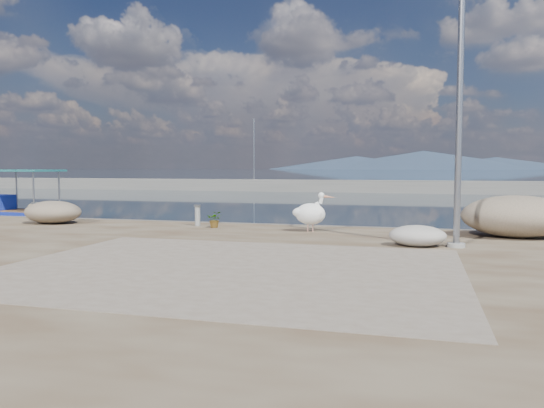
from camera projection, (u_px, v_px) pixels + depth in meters
The scene contains 14 objects.
ground at pixel (233, 264), 13.70m from camera, with size 1400.00×1400.00×0.00m, color #162635.
quay at pixel (97, 318), 7.91m from camera, with size 44.00×22.00×0.50m, color #4A3320.
quay_patch at pixel (229, 268), 10.51m from camera, with size 9.00×7.00×0.01m, color gray.
breakwater at pixel (370, 186), 52.10m from camera, with size 120.00×2.20×7.50m.
mountains at pixel (419, 161), 636.67m from camera, with size 370.00×280.00×22.00m.
boat_left at pixel (25, 219), 23.53m from camera, with size 5.98×2.55×2.79m.
pelican at pixel (311, 213), 16.36m from camera, with size 1.29×0.75×1.23m.
lamp_post at pixel (459, 114), 13.06m from camera, with size 0.44×0.96×7.00m.
bollard_near at pixel (198, 214), 18.02m from camera, with size 0.24×0.24×0.73m.
bollard_far at pixel (35, 211), 19.85m from camera, with size 0.23×0.23×0.68m.
potted_plant at pixel (215, 219), 17.52m from camera, with size 0.49×0.43×0.55m, color #33722D.
net_pile_c at pixel (517, 216), 15.09m from camera, with size 3.06×2.18×1.20m, color gray.
net_pile_d at pixel (417, 236), 13.40m from camera, with size 1.42×1.07×0.53m, color #B9B5AB.
net_pile_b at pixel (53, 212), 18.86m from camera, with size 2.06×1.61×0.80m, color gray.
Camera 1 is at (4.60, -12.79, 2.50)m, focal length 35.00 mm.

